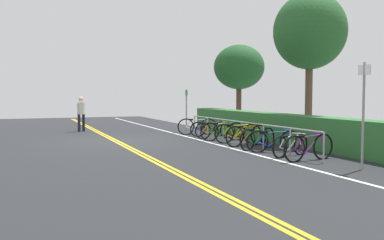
{
  "coord_description": "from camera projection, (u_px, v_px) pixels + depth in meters",
  "views": [
    {
      "loc": [
        16.32,
        -3.28,
        1.83
      ],
      "look_at": [
        2.65,
        2.2,
        0.92
      ],
      "focal_mm": 39.07,
      "sensor_mm": 36.0,
      "label": 1
    }
  ],
  "objects": [
    {
      "name": "centre_line_yellow_outer",
      "position": [
        117.0,
        141.0,
        16.48
      ],
      "size": [
        31.62,
        0.1,
        0.0
      ],
      "primitive_type": "cube",
      "color": "gold",
      "rests_on": "ground_plane"
    },
    {
      "name": "centre_line_yellow_inner",
      "position": [
        113.0,
        141.0,
        16.42
      ],
      "size": [
        31.62,
        0.1,
        0.0
      ],
      "primitive_type": "cube",
      "color": "gold",
      "rests_on": "ground_plane"
    },
    {
      "name": "bicycle_2",
      "position": [
        215.0,
        130.0,
        17.31
      ],
      "size": [
        0.46,
        1.78,
        0.72
      ],
      "color": "black",
      "rests_on": "ground_plane"
    },
    {
      "name": "bicycle_0",
      "position": [
        197.0,
        126.0,
        18.94
      ],
      "size": [
        0.63,
        1.75,
        0.79
      ],
      "color": "black",
      "rests_on": "ground_plane"
    },
    {
      "name": "tree_near_left",
      "position": [
        239.0,
        67.0,
        23.05
      ],
      "size": [
        2.79,
        2.79,
        4.56
      ],
      "color": "#473323",
      "rests_on": "ground_plane"
    },
    {
      "name": "bicycle_3",
      "position": [
        223.0,
        131.0,
        16.49
      ],
      "size": [
        0.46,
        1.85,
        0.78
      ],
      "color": "black",
      "rests_on": "ground_plane"
    },
    {
      "name": "bicycle_7",
      "position": [
        274.0,
        141.0,
        13.19
      ],
      "size": [
        0.63,
        1.74,
        0.74
      ],
      "color": "black",
      "rests_on": "ground_plane"
    },
    {
      "name": "bicycle_1",
      "position": [
        209.0,
        129.0,
        18.18
      ],
      "size": [
        0.58,
        1.65,
        0.69
      ],
      "color": "black",
      "rests_on": "ground_plane"
    },
    {
      "name": "ground_plane",
      "position": [
        115.0,
        141.0,
        16.45
      ],
      "size": [
        35.13,
        11.27,
        0.05
      ],
      "primitive_type": "cube",
      "color": "#232628"
    },
    {
      "name": "bicycle_5",
      "position": [
        247.0,
        135.0,
        14.78
      ],
      "size": [
        0.46,
        1.85,
        0.79
      ],
      "color": "black",
      "rests_on": "ground_plane"
    },
    {
      "name": "sign_post_near",
      "position": [
        186.0,
        106.0,
        20.21
      ],
      "size": [
        0.36,
        0.07,
        2.07
      ],
      "color": "gray",
      "rests_on": "ground_plane"
    },
    {
      "name": "pedestrian",
      "position": [
        81.0,
        111.0,
        20.48
      ],
      "size": [
        0.32,
        0.42,
        1.71
      ],
      "color": "#1E1E2D",
      "rests_on": "ground_plane"
    },
    {
      "name": "bicycle_8",
      "position": [
        290.0,
        145.0,
        12.28
      ],
      "size": [
        0.64,
        1.61,
        0.7
      ],
      "color": "black",
      "rests_on": "ground_plane"
    },
    {
      "name": "bike_rack",
      "position": [
        241.0,
        127.0,
        15.2
      ],
      "size": [
        9.09,
        0.05,
        0.84
      ],
      "color": "#9EA0A5",
      "rests_on": "ground_plane"
    },
    {
      "name": "bicycle_6",
      "position": [
        258.0,
        139.0,
        13.89
      ],
      "size": [
        0.69,
        1.7,
        0.76
      ],
      "color": "black",
      "rests_on": "ground_plane"
    },
    {
      "name": "bicycle_4",
      "position": [
        238.0,
        133.0,
        15.68
      ],
      "size": [
        0.51,
        1.82,
        0.77
      ],
      "color": "black",
      "rests_on": "ground_plane"
    },
    {
      "name": "tree_mid",
      "position": [
        310.0,
        32.0,
        15.81
      ],
      "size": [
        2.75,
        2.75,
        5.66
      ],
      "color": "brown",
      "rests_on": "ground_plane"
    },
    {
      "name": "sign_post_far",
      "position": [
        363.0,
        106.0,
        10.0
      ],
      "size": [
        0.36,
        0.06,
        2.59
      ],
      "color": "gray",
      "rests_on": "ground_plane"
    },
    {
      "name": "hedge_backdrop",
      "position": [
        308.0,
        131.0,
        14.49
      ],
      "size": [
        18.04,
        0.87,
        1.08
      ],
      "primitive_type": "cube",
      "color": "#2D6B30",
      "rests_on": "ground_plane"
    },
    {
      "name": "bike_lane_stripe_white",
      "position": [
        190.0,
        138.0,
        17.63
      ],
      "size": [
        31.62,
        0.12,
        0.0
      ],
      "primitive_type": "cube",
      "color": "white",
      "rests_on": "ground_plane"
    },
    {
      "name": "bicycle_9",
      "position": [
        309.0,
        147.0,
        11.51
      ],
      "size": [
        0.46,
        1.84,
        0.78
      ],
      "color": "black",
      "rests_on": "ground_plane"
    }
  ]
}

